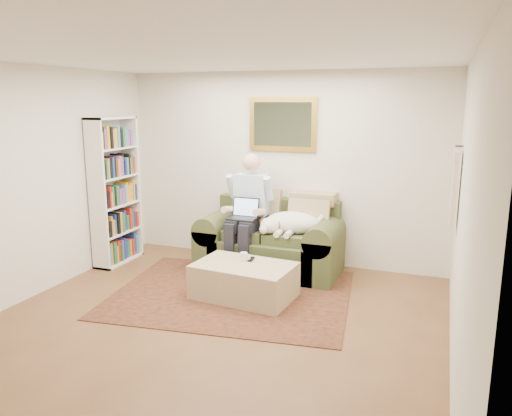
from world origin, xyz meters
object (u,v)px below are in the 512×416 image
Objects in this scene: sleeping_dog at (293,223)px; coffee_mug at (244,257)px; seated_man at (246,215)px; ottoman at (244,281)px; sofa at (270,247)px; laptop at (244,213)px; bookshelf at (115,191)px.

sleeping_dog is 0.91m from coffee_mug.
ottoman is at bearing -69.67° from seated_man.
seated_man is at bearing -172.87° from sleeping_dog.
seated_man reaches higher than sofa.
ottoman is at bearing -107.94° from sleeping_dog.
coffee_mug is (-0.34, -0.80, -0.25)m from sleeping_dog.
coffee_mug is (-0.01, -0.89, 0.13)m from sofa.
sofa is at bearing 89.16° from coffee_mug.
laptop is 1.85m from bookshelf.
coffee_mug is at bearing -68.20° from laptop.
bookshelf is at bearing 164.43° from ottoman.
sofa reaches higher than sleeping_dog.
coffee_mug is (-0.05, 0.11, 0.25)m from ottoman.
sleeping_dog reaches higher than coffee_mug.
seated_man is at bearing 90.00° from laptop.
laptop reaches higher than sofa.
bookshelf is (-1.84, -0.17, 0.19)m from laptop.
ottoman is 10.99× the size of coffee_mug.
laptop is at bearing -90.00° from seated_man.
laptop is at bearing 111.80° from coffee_mug.
sofa is 1.01m from ottoman.
laptop is 0.47× the size of sleeping_dog.
laptop is 1.02m from ottoman.
laptop is at bearing 5.14° from bookshelf.
laptop is (-0.27, -0.24, 0.49)m from sofa.
sleeping_dog is 7.54× the size of coffee_mug.
seated_man is 1.06m from ottoman.
sofa is 1.67× the size of ottoman.
bookshelf is at bearing -169.16° from sofa.
sleeping_dog is (0.60, 0.15, -0.11)m from laptop.
sofa is 0.56m from seated_man.
sofa is at bearing 31.45° from seated_man.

